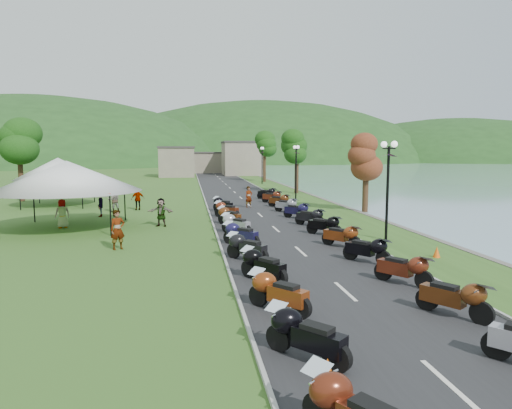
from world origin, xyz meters
name	(u,v)px	position (x,y,z in m)	size (l,w,h in m)	color
road	(241,198)	(0.00, 40.00, 0.01)	(7.00, 120.00, 0.02)	#28282A
hills_backdrop	(200,161)	(0.00, 200.00, 0.00)	(360.00, 120.00, 76.00)	#285621
far_building	(204,161)	(-2.00, 85.00, 2.50)	(18.00, 16.00, 5.00)	gray
moto_row_left	(255,257)	(-2.54, 13.06, 0.55)	(2.60, 36.16, 1.10)	#331411
moto_row_right	(316,221)	(2.22, 21.29, 0.55)	(2.60, 36.38, 1.10)	#331411
vendor_tent_main	(68,195)	(-12.02, 24.13, 2.00)	(5.66, 5.66, 4.00)	silver
vendor_tent_side	(59,182)	(-15.63, 35.83, 2.00)	(4.62, 4.62, 4.00)	silver
tree_lakeside	(366,170)	(8.08, 28.54, 3.16)	(2.28, 2.28, 6.33)	#205615
pedestrian_a	(118,249)	(-8.30, 17.74, 0.00)	(0.68, 0.49, 1.85)	slate
pedestrian_b	(114,212)	(-10.55, 31.20, 0.00)	(0.88, 0.48, 1.81)	slate
pedestrian_c	(100,217)	(-11.15, 28.81, 0.00)	(1.22, 0.50, 1.89)	slate
traffic_cone_near	(327,369)	(-2.30, 4.54, 0.23)	(0.29, 0.29, 0.46)	#F2590C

